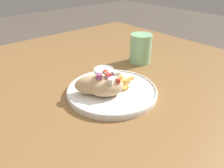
% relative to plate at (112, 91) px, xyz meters
% --- Properties ---
extents(table, '(1.36, 1.36, 0.71)m').
position_rel_plate_xyz_m(table, '(-0.01, 0.04, -0.07)').
color(table, brown).
rests_on(table, ground_plane).
extents(plate, '(0.28, 0.28, 0.02)m').
position_rel_plate_xyz_m(plate, '(0.00, 0.00, 0.00)').
color(plate, white).
rests_on(plate, table).
extents(pita_sandwich_near, '(0.12, 0.10, 0.07)m').
position_rel_plate_xyz_m(pita_sandwich_near, '(-0.03, -0.02, 0.03)').
color(pita_sandwich_near, tan).
rests_on(pita_sandwich_near, plate).
extents(pita_sandwich_far, '(0.14, 0.12, 0.07)m').
position_rel_plate_xyz_m(pita_sandwich_far, '(-0.05, 0.02, 0.04)').
color(pita_sandwich_far, tan).
rests_on(pita_sandwich_far, plate).
extents(fries_pile, '(0.11, 0.10, 0.04)m').
position_rel_plate_xyz_m(fries_pile, '(0.03, 0.01, 0.02)').
color(fries_pile, '#E5B251').
rests_on(fries_pile, plate).
extents(sauce_ramekin, '(0.07, 0.07, 0.03)m').
position_rel_plate_xyz_m(sauce_ramekin, '(0.03, 0.08, 0.02)').
color(sauce_ramekin, white).
rests_on(sauce_ramekin, plate).
extents(water_glass, '(0.09, 0.09, 0.12)m').
position_rel_plate_xyz_m(water_glass, '(0.26, 0.12, 0.04)').
color(water_glass, '#8CCC93').
rests_on(water_glass, table).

